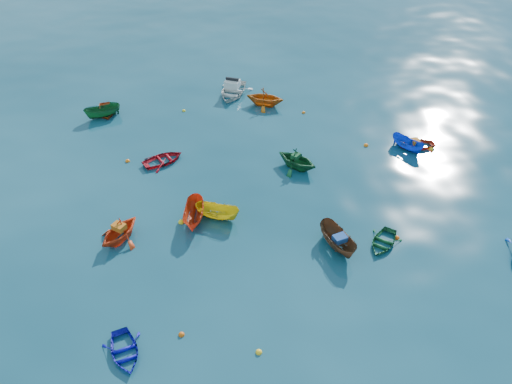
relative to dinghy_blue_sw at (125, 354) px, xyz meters
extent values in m
plane|color=#093242|center=(7.76, 5.51, 0.00)|extent=(160.00, 160.00, 0.00)
imported|color=#0E0DAB|center=(0.00, 0.00, 0.00)|extent=(2.44, 2.96, 0.53)
imported|color=#50311D|center=(11.65, 5.28, 0.00)|extent=(2.03, 3.39, 1.23)
imported|color=red|center=(-0.62, 7.84, 0.00)|extent=(3.69, 3.75, 1.50)
imported|color=gold|center=(5.14, 8.85, 0.00)|extent=(3.00, 2.18, 1.09)
imported|color=#124E27|center=(14.32, 5.12, 0.00)|extent=(3.02, 3.11, 0.53)
imported|color=#A70D19|center=(1.89, 15.41, 0.00)|extent=(3.50, 3.08, 0.60)
imported|color=red|center=(3.73, 8.79, 0.00)|extent=(1.69, 3.26, 1.20)
imported|color=#125028|center=(11.04, 13.29, 0.00)|extent=(3.94, 3.95, 1.58)
imported|color=#9D200D|center=(20.32, 14.54, 0.00)|extent=(2.70, 1.94, 0.55)
imported|color=#0F39C5|center=(19.53, 14.36, 0.00)|extent=(2.22, 2.78, 1.02)
imported|color=#C13E10|center=(-2.66, 23.16, 0.00)|extent=(2.46, 3.12, 0.58)
imported|color=#BE5C11|center=(10.36, 22.48, 0.00)|extent=(3.92, 3.70, 1.64)
imported|color=#114C26|center=(-2.80, 22.52, 0.00)|extent=(3.09, 1.93, 1.12)
imported|color=silver|center=(7.94, 24.87, 0.00)|extent=(4.35, 4.90, 1.44)
cube|color=navy|center=(11.69, 5.13, 0.79)|extent=(0.86, 0.74, 0.36)
cube|color=#C36014|center=(-0.59, 7.87, 0.92)|extent=(0.91, 0.88, 0.35)
cube|color=#114723|center=(10.97, 13.36, 0.94)|extent=(0.76, 0.76, 0.30)
cube|color=orange|center=(20.22, 14.54, 0.44)|extent=(0.52, 0.69, 0.33)
sphere|color=#D3530B|center=(2.62, 0.64, 0.00)|extent=(0.30, 0.30, 0.30)
sphere|color=yellow|center=(6.13, -0.88, 0.00)|extent=(0.31, 0.31, 0.31)
sphere|color=#FF550D|center=(15.32, 5.45, 0.00)|extent=(0.32, 0.32, 0.32)
sphere|color=orange|center=(-0.61, 15.86, 0.00)|extent=(0.33, 0.33, 0.33)
sphere|color=yellow|center=(2.91, 8.76, 0.00)|extent=(0.38, 0.38, 0.38)
sphere|color=orange|center=(16.73, 15.23, 0.00)|extent=(0.35, 0.35, 0.35)
sphere|color=gold|center=(3.62, 22.54, 0.00)|extent=(0.29, 0.29, 0.29)
sphere|color=orange|center=(13.29, 20.73, 0.00)|extent=(0.30, 0.30, 0.30)
sphere|color=yellow|center=(21.25, 14.01, 0.00)|extent=(0.37, 0.37, 0.37)
camera|label=1|loc=(3.93, -14.21, 20.16)|focal=35.00mm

